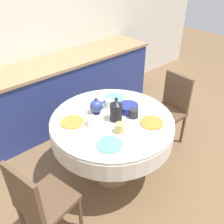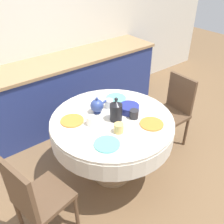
# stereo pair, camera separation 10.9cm
# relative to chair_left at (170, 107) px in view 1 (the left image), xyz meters

# --- Properties ---
(ground_plane) EXTENTS (12.00, 12.00, 0.00)m
(ground_plane) POSITION_rel_chair_left_xyz_m (-0.96, 0.01, -0.51)
(ground_plane) COLOR brown
(wall_back) EXTENTS (7.00, 0.05, 2.60)m
(wall_back) POSITION_rel_chair_left_xyz_m (-0.96, 1.66, 0.79)
(wall_back) COLOR silver
(wall_back) RESTS_ON ground_plane
(kitchen_counter) EXTENTS (3.24, 0.64, 0.94)m
(kitchen_counter) POSITION_rel_chair_left_xyz_m (-0.96, 1.32, -0.04)
(kitchen_counter) COLOR navy
(kitchen_counter) RESTS_ON ground_plane
(dining_table) EXTENTS (1.24, 1.24, 0.77)m
(dining_table) POSITION_rel_chair_left_xyz_m (-0.96, 0.01, 0.13)
(dining_table) COLOR tan
(dining_table) RESTS_ON ground_plane
(chair_left) EXTENTS (0.41, 0.41, 0.92)m
(chair_left) POSITION_rel_chair_left_xyz_m (0.00, 0.00, 0.00)
(chair_left) COLOR brown
(chair_left) RESTS_ON ground_plane
(chair_right) EXTENTS (0.47, 0.47, 0.92)m
(chair_right) POSITION_rel_chair_left_xyz_m (-1.90, -0.18, 0.00)
(chair_right) COLOR brown
(chair_right) RESTS_ON ground_plane
(plate_near_left) EXTENTS (0.23, 0.23, 0.01)m
(plate_near_left) POSITION_rel_chair_left_xyz_m (-1.23, -0.27, 0.26)
(plate_near_left) COLOR #60BCB7
(plate_near_left) RESTS_ON dining_table
(cup_near_left) EXTENTS (0.09, 0.09, 0.09)m
(cup_near_left) POSITION_rel_chair_left_xyz_m (-1.04, -0.19, 0.30)
(cup_near_left) COLOR #DBB766
(cup_near_left) RESTS_ON dining_table
(plate_near_right) EXTENTS (0.23, 0.23, 0.01)m
(plate_near_right) POSITION_rel_chair_left_xyz_m (-0.72, -0.30, 0.26)
(plate_near_right) COLOR orange
(plate_near_right) RESTS_ON dining_table
(cup_near_right) EXTENTS (0.09, 0.09, 0.09)m
(cup_near_right) POSITION_rel_chair_left_xyz_m (-0.78, -0.11, 0.30)
(cup_near_right) COLOR #28282D
(cup_near_right) RESTS_ON dining_table
(plate_far_left) EXTENTS (0.23, 0.23, 0.01)m
(plate_far_left) POSITION_rel_chair_left_xyz_m (-1.29, 0.22, 0.26)
(plate_far_left) COLOR orange
(plate_far_left) RESTS_ON dining_table
(cup_far_left) EXTENTS (0.09, 0.09, 0.09)m
(cup_far_left) POSITION_rel_chair_left_xyz_m (-1.17, 0.06, 0.30)
(cup_far_left) COLOR white
(cup_far_left) RESTS_ON dining_table
(plate_far_right) EXTENTS (0.23, 0.23, 0.01)m
(plate_far_right) POSITION_rel_chair_left_xyz_m (-0.68, 0.29, 0.26)
(plate_far_right) COLOR #60BCB7
(plate_far_right) RESTS_ON dining_table
(cup_far_right) EXTENTS (0.09, 0.09, 0.09)m
(cup_far_right) POSITION_rel_chair_left_xyz_m (-0.85, 0.20, 0.30)
(cup_far_right) COLOR white
(cup_far_right) RESTS_ON dining_table
(coffee_carafe) EXTENTS (0.12, 0.12, 0.25)m
(coffee_carafe) POSITION_rel_chair_left_xyz_m (-0.94, -0.02, 0.36)
(coffee_carafe) COLOR black
(coffee_carafe) RESTS_ON dining_table
(teapot) EXTENTS (0.19, 0.14, 0.18)m
(teapot) POSITION_rel_chair_left_xyz_m (-1.01, 0.20, 0.34)
(teapot) COLOR #33478E
(teapot) RESTS_ON dining_table
(fruit_bowl) EXTENTS (0.20, 0.20, 0.07)m
(fruit_bowl) POSITION_rel_chair_left_xyz_m (-0.74, 0.01, 0.29)
(fruit_bowl) COLOR navy
(fruit_bowl) RESTS_ON dining_table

